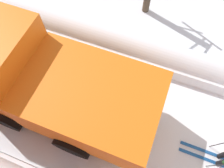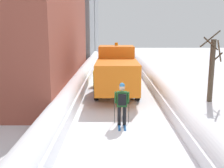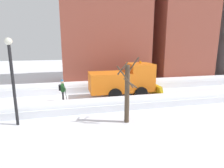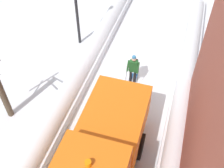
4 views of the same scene
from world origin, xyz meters
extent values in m
cube|color=white|center=(2.68, 10.00, 0.24)|extent=(1.10, 36.00, 0.48)
cylinder|color=white|center=(2.68, 10.00, 0.48)|extent=(0.90, 34.20, 0.90)
cube|color=orange|center=(-0.15, 4.89, 1.40)|extent=(2.30, 3.40, 1.60)
cylinder|color=black|center=(-1.30, 7.29, 0.55)|extent=(0.25, 1.10, 1.10)
cylinder|color=black|center=(1.00, 7.29, 0.55)|extent=(0.25, 1.10, 1.10)
cylinder|color=black|center=(-1.30, 5.09, 0.55)|extent=(0.25, 1.10, 1.10)
cylinder|color=black|center=(1.00, 5.09, 0.55)|extent=(0.25, 1.10, 1.10)
cylinder|color=black|center=(-0.13, 1.03, 0.41)|extent=(0.14, 0.14, 0.82)
cube|color=#194C8C|center=(-0.13, 1.28, 0.01)|extent=(0.09, 1.80, 0.03)
cube|color=#194C8C|center=(0.09, 1.28, 0.01)|extent=(0.09, 1.80, 0.03)
cylinder|color=#262628|center=(-0.32, 1.25, 0.60)|extent=(0.02, 0.19, 1.19)
cylinder|color=#262628|center=(0.28, 1.25, 0.60)|extent=(0.02, 0.19, 1.19)
camera|label=1|loc=(-1.89, 3.66, 6.56)|focal=33.80mm
camera|label=2|loc=(-0.43, -9.47, 3.89)|focal=42.65mm
camera|label=3|loc=(14.90, 1.61, 4.59)|focal=29.90mm
camera|label=4|loc=(-1.91, 11.04, 10.15)|focal=43.27mm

